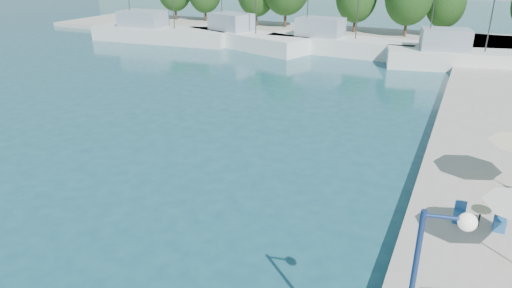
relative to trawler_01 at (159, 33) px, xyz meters
The scene contains 8 objects.
quay_far 24.73m from the trawler_01, 29.89° to the left, with size 90.00×16.00×0.60m, color #AAA59A.
trawler_01 is the anchor object (origin of this frame).
trawler_02 11.57m from the trawler_01, ahead, with size 17.38×9.72×10.20m.
trawler_03 22.99m from the trawler_01, ahead, with size 16.86×5.23×10.20m.
trawler_04 36.11m from the trawler_01, ahead, with size 15.33×6.85×10.20m.
tree_07 36.55m from the trawler_01, 25.26° to the left, with size 4.84×4.84×7.17m.
cafe_table_02 49.45m from the trawler_01, 39.68° to the right, with size 1.82×0.70×0.76m.
street_lamp 54.64m from the trawler_01, 47.66° to the right, with size 1.02×0.41×5.03m.
Camera 1 is at (7.32, 6.02, 10.10)m, focal length 32.00 mm.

